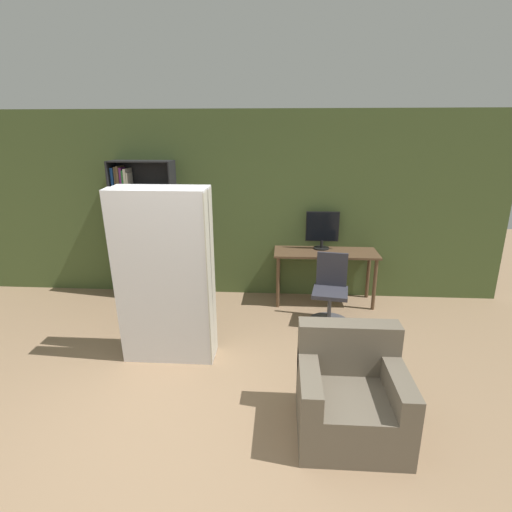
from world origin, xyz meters
TOP-DOWN VIEW (x-y plane):
  - ground_plane at (0.00, 0.00)m, footprint 16.00×16.00m
  - wall_back at (0.00, 3.28)m, footprint 8.00×0.06m
  - desk at (1.43, 2.97)m, footprint 1.46×0.56m
  - monitor at (1.38, 3.12)m, footprint 0.47×0.22m
  - office_chair at (1.44, 2.34)m, footprint 0.52×0.52m
  - bookshelf at (-1.30, 3.11)m, footprint 0.89×0.35m
  - mattress_near at (-0.39, 1.23)m, footprint 0.97×0.31m
  - mattress_far at (-0.39, 1.43)m, footprint 0.97×0.27m
  - armchair at (1.38, 0.33)m, footprint 0.85×0.80m

SIDE VIEW (x-z plane):
  - ground_plane at x=0.00m, z-range 0.00..0.00m
  - armchair at x=1.38m, z-range -0.11..0.74m
  - office_chair at x=1.44m, z-range -0.09..0.81m
  - desk at x=1.43m, z-range 0.28..1.05m
  - mattress_far at x=-0.39m, z-range 0.00..1.88m
  - mattress_near at x=-0.39m, z-range 0.00..1.88m
  - bookshelf at x=-1.30m, z-range -0.03..1.98m
  - monitor at x=1.38m, z-range 0.79..1.34m
  - wall_back at x=0.00m, z-range 0.00..2.70m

